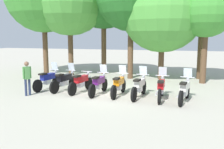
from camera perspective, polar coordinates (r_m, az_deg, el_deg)
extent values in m
plane|color=#ADA899|center=(11.75, -0.75, -4.69)|extent=(80.00, 80.00, 0.00)
cylinder|color=black|center=(13.93, -12.73, -1.44)|extent=(0.16, 0.65, 0.64)
cylinder|color=black|center=(12.74, -16.83, -2.55)|extent=(0.16, 0.65, 0.64)
cube|color=silver|center=(13.88, -12.78, -0.06)|extent=(0.15, 0.37, 0.04)
cube|color=navy|center=(13.30, -14.62, -0.46)|extent=(0.35, 0.97, 0.30)
cube|color=silver|center=(13.31, -14.70, -1.63)|extent=(0.26, 0.42, 0.24)
cube|color=black|center=(12.97, -15.73, 0.12)|extent=(0.28, 0.46, 0.08)
cylinder|color=silver|center=(13.81, -12.99, -0.22)|extent=(0.07, 0.23, 0.64)
cylinder|color=silver|center=(13.69, -13.27, 1.12)|extent=(0.62, 0.10, 0.04)
sphere|color=silver|center=(13.81, -12.93, 0.69)|extent=(0.17, 0.17, 0.16)
cylinder|color=silver|center=(13.19, -16.04, -2.05)|extent=(0.14, 0.70, 0.07)
cube|color=silver|center=(13.71, -13.15, 1.97)|extent=(0.37, 0.17, 0.39)
cylinder|color=black|center=(13.43, -9.03, -1.71)|extent=(0.19, 0.65, 0.64)
cylinder|color=black|center=(12.22, -13.18, -2.87)|extent=(0.19, 0.65, 0.64)
cube|color=silver|center=(13.37, -9.06, -0.28)|extent=(0.17, 0.37, 0.04)
cube|color=black|center=(12.79, -10.92, -0.69)|extent=(0.39, 0.98, 0.30)
cube|color=silver|center=(12.80, -11.01, -1.91)|extent=(0.27, 0.43, 0.24)
cube|color=black|center=(12.45, -12.04, -0.09)|extent=(0.30, 0.47, 0.08)
cylinder|color=silver|center=(13.31, -9.28, -0.44)|extent=(0.08, 0.23, 0.64)
cylinder|color=silver|center=(13.18, -9.54, 0.94)|extent=(0.62, 0.12, 0.04)
sphere|color=silver|center=(13.31, -9.20, 0.50)|extent=(0.18, 0.18, 0.16)
cylinder|color=silver|center=(12.67, -12.40, -2.34)|extent=(0.17, 0.70, 0.07)
cube|color=silver|center=(13.21, -9.41, 1.84)|extent=(0.38, 0.18, 0.39)
cylinder|color=black|center=(12.94, -5.43, -2.04)|extent=(0.17, 0.65, 0.64)
cylinder|color=black|center=(11.64, -9.17, -3.32)|extent=(0.17, 0.65, 0.64)
cube|color=silver|center=(12.88, -5.45, -0.55)|extent=(0.16, 0.37, 0.04)
cube|color=red|center=(12.26, -7.11, -1.00)|extent=(0.36, 0.97, 0.30)
cube|color=silver|center=(12.27, -7.21, -2.28)|extent=(0.26, 0.42, 0.24)
cube|color=black|center=(11.89, -8.12, -0.39)|extent=(0.29, 0.46, 0.08)
cylinder|color=silver|center=(12.81, -5.64, -0.72)|extent=(0.07, 0.23, 0.64)
cylinder|color=silver|center=(12.68, -5.87, 0.71)|extent=(0.62, 0.10, 0.04)
sphere|color=silver|center=(12.81, -5.57, 0.26)|extent=(0.18, 0.18, 0.16)
cylinder|color=silver|center=(12.11, -8.59, -2.74)|extent=(0.15, 0.70, 0.07)
cylinder|color=black|center=(12.49, -1.76, -2.39)|extent=(0.12, 0.64, 0.64)
cylinder|color=black|center=(11.09, -4.66, -3.84)|extent=(0.12, 0.64, 0.64)
cube|color=silver|center=(12.43, -1.77, -0.85)|extent=(0.13, 0.36, 0.04)
cube|color=#59196B|center=(11.76, -3.04, -1.36)|extent=(0.29, 0.96, 0.30)
cube|color=silver|center=(11.77, -3.13, -2.69)|extent=(0.23, 0.41, 0.24)
cube|color=black|center=(11.37, -3.82, -0.75)|extent=(0.25, 0.45, 0.08)
cylinder|color=silver|center=(12.35, -1.92, -1.03)|extent=(0.06, 0.23, 0.64)
cylinder|color=silver|center=(12.21, -2.08, 0.45)|extent=(0.62, 0.05, 0.04)
sphere|color=silver|center=(12.35, -1.86, -0.02)|extent=(0.16, 0.16, 0.16)
cylinder|color=silver|center=(11.57, -4.43, -3.21)|extent=(0.09, 0.70, 0.07)
cube|color=silver|center=(12.24, -1.98, 1.41)|extent=(0.36, 0.14, 0.39)
cylinder|color=black|center=(12.25, 2.60, -2.61)|extent=(0.11, 0.64, 0.64)
cylinder|color=black|center=(10.80, 0.37, -4.15)|extent=(0.11, 0.64, 0.64)
cube|color=silver|center=(12.19, 2.61, -1.05)|extent=(0.12, 0.36, 0.04)
cube|color=orange|center=(11.50, 1.64, -1.58)|extent=(0.27, 0.95, 0.30)
cube|color=silver|center=(11.51, 1.56, -2.94)|extent=(0.22, 0.40, 0.24)
cube|color=black|center=(11.09, 1.05, -0.96)|extent=(0.24, 0.44, 0.08)
cylinder|color=silver|center=(12.11, 2.50, -1.23)|extent=(0.05, 0.23, 0.64)
cylinder|color=silver|center=(11.97, 2.39, 0.28)|extent=(0.62, 0.04, 0.04)
sphere|color=silver|center=(12.11, 2.55, -0.20)|extent=(0.16, 0.16, 0.16)
cylinder|color=silver|center=(11.29, 0.34, -3.48)|extent=(0.08, 0.70, 0.07)
cube|color=silver|center=(12.00, 2.47, 1.26)|extent=(0.36, 0.14, 0.39)
cylinder|color=black|center=(11.94, 7.31, -2.98)|extent=(0.15, 0.65, 0.64)
cylinder|color=black|center=(10.48, 5.09, -4.58)|extent=(0.15, 0.65, 0.64)
cube|color=silver|center=(11.88, 7.35, -1.37)|extent=(0.15, 0.37, 0.04)
cube|color=silver|center=(11.19, 6.38, -1.93)|extent=(0.34, 0.97, 0.30)
cube|color=silver|center=(11.19, 6.28, -3.33)|extent=(0.25, 0.42, 0.24)
cube|color=black|center=(10.77, 5.81, -1.30)|extent=(0.27, 0.46, 0.08)
cylinder|color=silver|center=(11.79, 7.23, -1.56)|extent=(0.07, 0.23, 0.64)
cylinder|color=silver|center=(11.65, 7.14, -0.01)|extent=(0.62, 0.09, 0.04)
sphere|color=silver|center=(11.80, 7.30, -0.50)|extent=(0.17, 0.17, 0.16)
cylinder|color=silver|center=(10.97, 5.04, -3.88)|extent=(0.13, 0.70, 0.07)
cube|color=silver|center=(11.68, 7.24, 1.00)|extent=(0.37, 0.16, 0.39)
cylinder|color=black|center=(11.76, 11.56, -3.26)|extent=(0.12, 0.64, 0.64)
cylinder|color=black|center=(10.26, 10.92, -5.01)|extent=(0.12, 0.64, 0.64)
cube|color=silver|center=(11.70, 11.61, -1.63)|extent=(0.13, 0.36, 0.04)
cube|color=red|center=(10.99, 11.34, -2.24)|extent=(0.29, 0.96, 0.30)
cube|color=silver|center=(10.99, 11.27, -3.67)|extent=(0.23, 0.41, 0.24)
cube|color=black|center=(10.56, 11.20, -1.62)|extent=(0.26, 0.45, 0.08)
cylinder|color=silver|center=(11.62, 11.57, -1.83)|extent=(0.06, 0.23, 0.64)
cylinder|color=silver|center=(11.47, 11.59, -0.26)|extent=(0.62, 0.06, 0.04)
sphere|color=silver|center=(11.62, 11.62, -0.75)|extent=(0.17, 0.17, 0.16)
cylinder|color=silver|center=(10.73, 10.28, -4.27)|extent=(0.10, 0.70, 0.07)
cube|color=silver|center=(11.50, 11.64, 0.77)|extent=(0.36, 0.15, 0.39)
cylinder|color=black|center=(11.59, 17.05, -3.65)|extent=(0.19, 0.65, 0.64)
cylinder|color=black|center=(10.10, 15.63, -5.39)|extent=(0.19, 0.65, 0.64)
cube|color=silver|center=(11.52, 17.12, -2.00)|extent=(0.17, 0.37, 0.04)
cube|color=silver|center=(10.82, 16.51, -2.60)|extent=(0.40, 0.98, 0.30)
cube|color=silver|center=(10.82, 16.40, -4.05)|extent=(0.28, 0.43, 0.24)
cube|color=black|center=(10.39, 16.18, -1.97)|extent=(0.30, 0.47, 0.08)
cylinder|color=silver|center=(11.44, 17.04, -2.20)|extent=(0.08, 0.23, 0.64)
cylinder|color=silver|center=(11.29, 17.04, -0.61)|extent=(0.62, 0.13, 0.04)
sphere|color=silver|center=(11.44, 17.12, -1.11)|extent=(0.18, 0.18, 0.16)
cylinder|color=silver|center=(10.57, 15.25, -4.63)|extent=(0.17, 0.70, 0.07)
cube|color=silver|center=(11.32, 17.14, 0.43)|extent=(0.38, 0.18, 0.39)
cylinder|color=#232D4C|center=(12.14, -19.30, -2.87)|extent=(0.15, 0.15, 0.78)
cylinder|color=#232D4C|center=(12.19, -18.54, -2.79)|extent=(0.15, 0.15, 0.78)
cube|color=#4C8C47|center=(12.06, -19.08, 0.35)|extent=(0.29, 0.30, 0.58)
cylinder|color=#4C8C47|center=(12.01, -19.81, 0.35)|extent=(0.11, 0.11, 0.55)
cylinder|color=#4C8C47|center=(12.10, -18.36, 0.48)|extent=(0.11, 0.11, 0.55)
sphere|color=brown|center=(12.01, -19.18, 2.37)|extent=(0.29, 0.29, 0.21)
cylinder|color=brown|center=(18.45, -15.15, 5.86)|extent=(0.36, 0.36, 3.81)
cylinder|color=brown|center=(17.90, -9.54, 5.66)|extent=(0.36, 0.36, 3.62)
cylinder|color=brown|center=(18.21, -1.90, 6.39)|extent=(0.36, 0.36, 3.98)
cylinder|color=brown|center=(16.19, 4.28, 5.64)|extent=(0.36, 0.36, 3.73)
cylinder|color=brown|center=(16.20, 11.29, 3.36)|extent=(0.36, 0.36, 2.52)
sphere|color=#4C9E3D|center=(16.22, 11.63, 14.36)|extent=(5.27, 5.27, 5.27)
cylinder|color=brown|center=(15.42, 20.45, 3.91)|extent=(0.36, 0.36, 3.16)
sphere|color=#3D8E33|center=(15.45, 21.00, 13.98)|extent=(3.23, 3.23, 3.23)
cylinder|color=brown|center=(16.92, 19.81, 5.57)|extent=(0.36, 0.36, 3.90)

